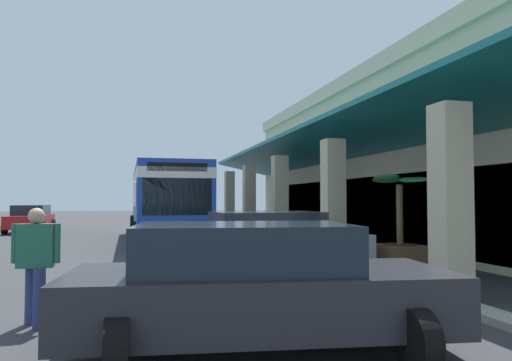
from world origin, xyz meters
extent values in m
plane|color=#38383A|center=(0.00, 8.00, 0.00)|extent=(120.00, 120.00, 0.00)
cube|color=#9E998E|center=(2.64, 4.28, 0.06)|extent=(31.19, 0.50, 0.12)
cube|color=#C6B793|center=(2.64, 13.98, 3.14)|extent=(25.99, 12.92, 6.27)
cube|color=beige|center=(2.64, 13.98, 6.57)|extent=(26.29, 13.22, 0.60)
cube|color=#C6B793|center=(-7.76, 4.60, 1.73)|extent=(0.55, 0.55, 3.45)
cube|color=#C6B793|center=(-2.56, 4.60, 1.73)|extent=(0.55, 0.55, 3.45)
cube|color=#C6B793|center=(2.64, 4.60, 1.73)|extent=(0.55, 0.55, 3.45)
cube|color=#C6B793|center=(7.84, 4.60, 1.73)|extent=(0.55, 0.55, 3.45)
cube|color=#C6B793|center=(13.04, 4.60, 1.73)|extent=(0.55, 0.55, 3.45)
cube|color=#146B66|center=(2.64, 5.92, 3.80)|extent=(25.99, 3.16, 0.82)
cube|color=#19232D|center=(2.64, 7.56, 1.40)|extent=(21.84, 0.08, 2.40)
cube|color=#193D9E|center=(-0.81, 0.43, 1.73)|extent=(11.04, 2.74, 2.75)
cube|color=silver|center=(-0.81, 0.43, 2.65)|extent=(11.06, 2.76, 0.36)
cube|color=#19232D|center=(-1.11, 0.43, 1.95)|extent=(9.28, 2.74, 0.90)
cube|color=#19232D|center=(4.66, 0.53, 1.85)|extent=(0.10, 2.24, 1.20)
cube|color=black|center=(4.67, 0.53, 2.82)|extent=(0.09, 1.94, 0.28)
cube|color=black|center=(4.79, 0.53, 0.45)|extent=(0.24, 2.45, 0.24)
cube|color=silver|center=(4.69, 1.42, 0.75)|extent=(0.06, 0.24, 0.16)
cube|color=silver|center=(4.73, -0.36, 0.75)|extent=(0.06, 0.24, 0.16)
cube|color=silver|center=(-2.31, 0.41, 3.22)|extent=(2.43, 1.83, 0.24)
cylinder|color=black|center=(2.80, 1.77, 0.50)|extent=(1.00, 0.30, 1.00)
cylinder|color=black|center=(2.84, -0.78, 0.50)|extent=(1.00, 0.30, 1.00)
cylinder|color=black|center=(-3.91, 1.65, 0.50)|extent=(1.00, 0.30, 1.00)
cylinder|color=black|center=(-3.87, -0.90, 0.50)|extent=(1.00, 0.30, 1.00)
cube|color=#232328|center=(14.93, 0.66, 0.60)|extent=(2.30, 4.58, 0.66)
cube|color=#19232D|center=(14.91, 0.47, 1.20)|extent=(1.86, 2.63, 0.54)
cylinder|color=black|center=(14.21, 2.25, 0.32)|extent=(0.64, 0.22, 0.64)
cylinder|color=black|center=(16.00, 2.05, 0.32)|extent=(0.64, 0.22, 0.64)
cylinder|color=black|center=(13.86, -0.72, 0.32)|extent=(0.64, 0.22, 0.64)
cylinder|color=black|center=(15.65, -0.93, 0.32)|extent=(0.64, 0.22, 0.64)
cube|color=#B2B5BA|center=(9.44, 2.42, 0.60)|extent=(2.16, 4.53, 0.66)
cube|color=#19232D|center=(9.46, 2.22, 1.20)|extent=(1.78, 2.59, 0.54)
cylinder|color=black|center=(8.42, 3.83, 0.32)|extent=(0.64, 0.22, 0.64)
cylinder|color=black|center=(10.22, 3.98, 0.32)|extent=(0.64, 0.22, 0.64)
cylinder|color=black|center=(8.67, 0.85, 0.32)|extent=(0.64, 0.22, 0.64)
cylinder|color=black|center=(10.47, 1.00, 0.32)|extent=(0.64, 0.22, 0.64)
cube|color=maroon|center=(-7.84, -6.33, 0.60)|extent=(4.40, 1.80, 0.66)
cube|color=#19232D|center=(-8.04, -6.33, 1.20)|extent=(2.47, 1.59, 0.54)
cylinder|color=black|center=(-6.34, -5.43, 0.32)|extent=(0.64, 0.22, 0.64)
cylinder|color=black|center=(-6.34, -7.23, 0.32)|extent=(0.64, 0.22, 0.64)
cylinder|color=black|center=(-9.33, -5.43, 0.32)|extent=(0.64, 0.22, 0.64)
cylinder|color=black|center=(-9.33, -7.23, 0.32)|extent=(0.64, 0.22, 0.64)
cylinder|color=navy|center=(13.31, -2.03, 0.41)|extent=(0.16, 0.16, 0.81)
cylinder|color=navy|center=(13.02, -2.19, 0.41)|extent=(0.16, 0.16, 0.81)
cube|color=#26664C|center=(13.16, -2.11, 1.12)|extent=(0.23, 0.48, 0.61)
sphere|color=tan|center=(13.16, -2.11, 1.53)|extent=(0.22, 0.22, 0.22)
cylinder|color=#26664C|center=(13.22, -1.82, 1.15)|extent=(0.09, 0.09, 0.55)
cylinder|color=#26664C|center=(13.10, -2.39, 1.15)|extent=(0.09, 0.09, 0.55)
cube|color=brown|center=(9.65, 5.60, 0.32)|extent=(0.99, 0.99, 0.64)
cylinder|color=#332319|center=(9.65, 5.60, 0.65)|extent=(0.84, 0.84, 0.02)
cylinder|color=brown|center=(9.65, 5.60, 1.38)|extent=(0.16, 0.16, 1.49)
ellipsoid|color=#286B33|center=(10.14, 5.75, 2.23)|extent=(1.05, 0.51, 0.15)
ellipsoid|color=#286B33|center=(9.73, 6.13, 2.27)|extent=(0.37, 1.09, 0.17)
ellipsoid|color=#286B33|center=(9.28, 5.88, 2.25)|extent=(0.86, 0.72, 0.15)
ellipsoid|color=#286B33|center=(9.26, 5.45, 2.34)|extent=(0.85, 0.50, 0.17)
ellipsoid|color=#286B33|center=(9.78, 5.17, 2.23)|extent=(0.46, 0.93, 0.17)
camera|label=1|loc=(20.44, -0.75, 1.75)|focal=33.84mm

